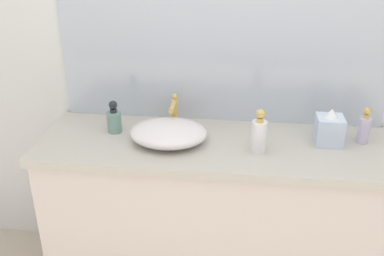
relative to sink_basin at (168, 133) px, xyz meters
name	(u,v)px	position (x,y,z in m)	size (l,w,h in m)	color
bathroom_wall_rear	(244,30)	(0.32, 0.32, 0.41)	(6.00, 0.06, 2.60)	silver
vanity_counter	(214,216)	(0.22, 0.01, -0.46)	(1.67, 0.54, 0.84)	beige
sink_basin	(168,133)	(0.00, 0.00, 0.00)	(0.36, 0.30, 0.09)	silver
faucet	(174,109)	(0.00, 0.17, 0.05)	(0.03, 0.14, 0.16)	#D9AB51
soap_dispenser	(259,134)	(0.41, -0.05, 0.04)	(0.07, 0.07, 0.20)	white
lotion_bottle	(364,128)	(0.90, 0.10, 0.03)	(0.05, 0.05, 0.17)	silver
perfume_bottle	(114,120)	(-0.28, 0.07, 0.02)	(0.07, 0.07, 0.16)	gray
tissue_box	(329,129)	(0.73, 0.07, 0.03)	(0.12, 0.12, 0.17)	silver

